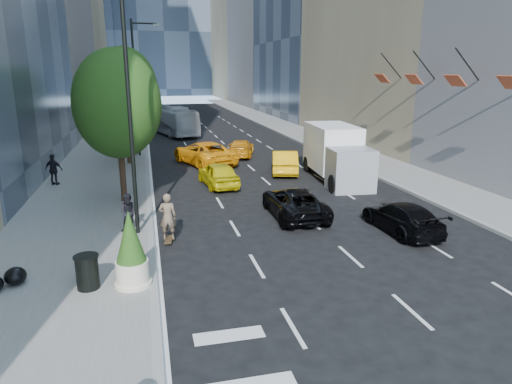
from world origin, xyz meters
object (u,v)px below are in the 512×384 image
object	(u,v)px
skateboarder	(168,220)
planter_shrub	(131,250)
box_truck	(336,153)
trash_can	(87,273)
city_bus	(172,120)
black_sedan_mercedes	(402,217)
black_sedan_lincoln	(294,202)

from	to	relation	value
skateboarder	planter_shrub	size ratio (longest dim) A/B	0.78
box_truck	planter_shrub	size ratio (longest dim) A/B	2.94
trash_can	city_bus	bearing A→B (deg)	82.46
box_truck	skateboarder	bearing A→B (deg)	-136.90
box_truck	planter_shrub	xyz separation A→B (m)	(-11.84, -12.10, -0.38)
black_sedan_mercedes	planter_shrub	xyz separation A→B (m)	(-10.80, -2.78, 0.66)
skateboarder	box_truck	distance (m)	13.46
trash_can	black_sedan_mercedes	bearing A→B (deg)	12.51
black_sedan_lincoln	black_sedan_mercedes	bearing A→B (deg)	141.94
box_truck	city_bus	bearing A→B (deg)	114.60
skateboarder	box_truck	xyz separation A→B (m)	(10.57, 8.31, 0.74)
black_sedan_lincoln	city_bus	world-z (taller)	city_bus
black_sedan_lincoln	skateboarder	bearing A→B (deg)	20.00
black_sedan_mercedes	trash_can	bearing A→B (deg)	10.33
skateboarder	planter_shrub	bearing A→B (deg)	80.17
planter_shrub	skateboarder	bearing A→B (deg)	71.42
black_sedan_mercedes	city_bus	bearing A→B (deg)	-79.50
skateboarder	black_sedan_mercedes	world-z (taller)	skateboarder
black_sedan_lincoln	city_bus	bearing A→B (deg)	-81.90
planter_shrub	black_sedan_mercedes	bearing A→B (deg)	14.45
city_bus	black_sedan_mercedes	bearing A→B (deg)	-91.51
skateboarder	black_sedan_mercedes	size ratio (longest dim) A/B	0.43
skateboarder	city_bus	size ratio (longest dim) A/B	0.18
skateboarder	black_sedan_mercedes	distance (m)	9.58
black_sedan_mercedes	planter_shrub	distance (m)	11.17
trash_can	planter_shrub	distance (m)	1.46
black_sedan_lincoln	city_bus	xyz separation A→B (m)	(-3.70, 29.91, 0.79)
city_bus	box_truck	size ratio (longest dim) A/B	1.49
skateboarder	planter_shrub	world-z (taller)	planter_shrub
city_bus	trash_can	xyz separation A→B (m)	(-4.71, -35.61, -0.80)
planter_shrub	trash_can	bearing A→B (deg)	175.79
black_sedan_lincoln	box_truck	size ratio (longest dim) A/B	0.68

